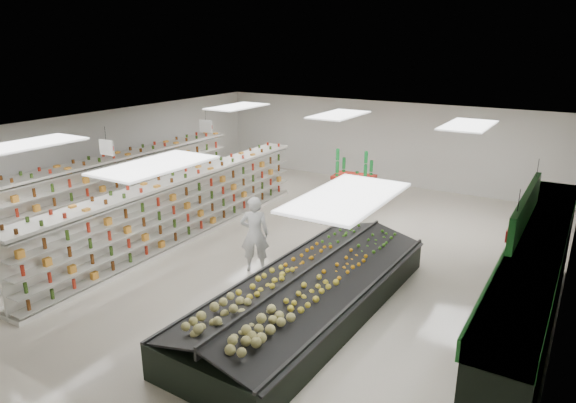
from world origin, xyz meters
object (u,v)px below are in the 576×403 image
Objects in this scene: gondola_left at (105,192)px; shopper_background at (262,173)px; soda_endcap at (354,179)px; shopper_main at (255,234)px; produce_island at (309,292)px; gondola_center at (181,211)px.

gondola_left is 5.45m from shopper_background.
gondola_left is at bearing -137.32° from soda_endcap.
soda_endcap is (6.00, 5.54, -0.03)m from gondola_left.
shopper_main is at bearing -155.12° from shopper_background.
gondola_left is at bearing 167.53° from produce_island.
gondola_left is at bearing -37.84° from shopper_main.
produce_island is at bearing -20.30° from gondola_center.
shopper_main reaches higher than produce_island.
gondola_center is at bearing -43.77° from shopper_main.
gondola_left is 6.23m from shopper_main.
soda_endcap reaches higher than shopper_background.
produce_island is (8.33, -1.84, -0.42)m from gondola_left.
soda_endcap is at bearing -82.86° from shopper_background.
shopper_background is at bearing 130.39° from produce_island.
gondola_center is 5.43m from produce_island.
gondola_center is at bearing -116.45° from soda_endcap.
soda_endcap is 3.34m from shopper_background.
gondola_left is 5.88× the size of shopper_main.
gondola_center reaches higher than soda_endcap.
gondola_center reaches higher than shopper_background.
shopper_background is (-3.23, -0.84, -0.01)m from soda_endcap.
gondola_left reaches higher than produce_island.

